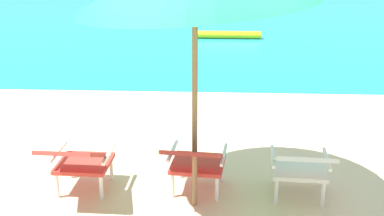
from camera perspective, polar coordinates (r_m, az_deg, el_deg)
The scene contains 6 objects.
ground_plane at distance 8.94m, azimuth 1.17°, elevation 3.21°, with size 40.00×40.00×0.00m, color beige.
ocean_band at distance 17.04m, azimuth 2.05°, elevation 10.98°, with size 40.00×18.00×0.01m, color teal.
swim_buoy at distance 12.47m, azimuth 4.10°, elevation 8.28°, with size 0.18×0.18×1.60m, color yellow.
lounge_chair_left at distance 5.01m, azimuth -12.76°, elevation -5.71°, with size 0.57×0.89×0.68m.
lounge_chair_center at distance 4.88m, azimuth 0.38°, elevation -5.89°, with size 0.62×0.93×0.68m.
lounge_chair_right at distance 4.89m, azimuth 12.27°, elevation -6.34°, with size 0.59×0.91×0.68m.
Camera 1 is at (0.25, -4.58, 2.49)m, focal length 47.13 mm.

